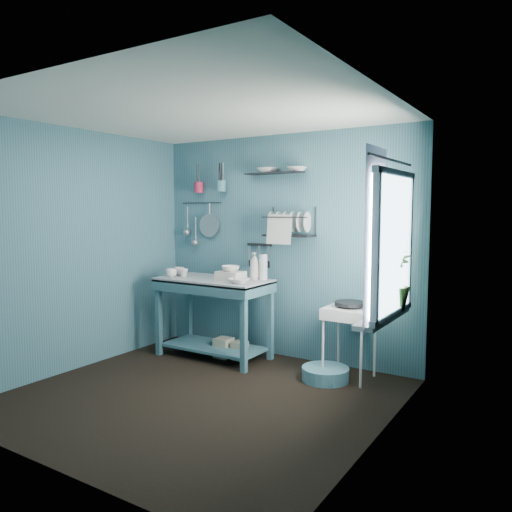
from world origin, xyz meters
The scene contains 36 objects.
floor centered at (0.00, 0.00, 0.00)m, with size 3.20×3.20×0.00m, color black.
ceiling centered at (0.00, 0.00, 2.50)m, with size 3.20×3.20×0.00m, color silver.
wall_back centered at (0.00, 1.50, 1.25)m, with size 3.20×3.20×0.00m, color #345E6B.
wall_front centered at (0.00, -1.50, 1.25)m, with size 3.20×3.20×0.00m, color #345E6B.
wall_left centered at (-1.60, 0.00, 1.25)m, with size 3.00×3.00×0.00m, color #345E6B.
wall_right centered at (1.60, 0.00, 1.25)m, with size 3.00×3.00×0.00m, color #345E6B.
work_counter centered at (-0.62, 1.02, 0.45)m, with size 1.27×0.63×0.90m, color #2F5964.
mug_left centered at (-1.10, 0.86, 0.95)m, with size 0.12×0.12×0.10m, color silver.
mug_mid centered at (-1.00, 0.96, 0.95)m, with size 0.10×0.10×0.09m, color silver.
mug_right centered at (-1.12, 1.02, 0.95)m, with size 0.12×0.12×0.10m, color silver.
wash_tub centered at (-0.37, 1.00, 0.95)m, with size 0.28×0.22×0.10m, color #B9B2A9.
tub_bowl centered at (-0.37, 1.00, 1.03)m, with size 0.20×0.20×0.06m, color silver.
soap_bottle centered at (-0.20, 1.22, 1.05)m, with size 0.12×0.12×0.30m, color #B9B2A9.
water_bottle centered at (-0.10, 1.24, 1.04)m, with size 0.09×0.09×0.28m, color silver.
counter_bowl centered at (-0.17, 0.87, 0.93)m, with size 0.22×0.22×0.05m, color silver.
hotplate_stand centered at (0.94, 1.16, 0.36)m, with size 0.45×0.45×0.72m, color silver.
frying_pan centered at (0.94, 1.16, 0.75)m, with size 0.30×0.30×0.04m, color black.
knife_strip centered at (-0.29, 1.47, 1.27)m, with size 0.32×0.02×0.03m, color black.
dish_rack centered at (0.15, 1.37, 1.54)m, with size 0.55×0.24×0.32m, color black.
upper_shelf centered at (-0.06, 1.40, 2.07)m, with size 0.70×0.18×0.01m, color black.
shelf_bowl_left centered at (-0.14, 1.40, 2.02)m, with size 0.22×0.22×0.05m, color silver.
shelf_bowl_right centered at (0.23, 1.40, 2.01)m, with size 0.20×0.20×0.05m, color silver.
utensil_cup_magenta centered at (-1.13, 1.42, 1.94)m, with size 0.11×0.11×0.13m, color #B02040.
utensil_cup_teal centered at (-0.79, 1.42, 1.95)m, with size 0.11×0.11×0.13m, color teal.
colander centered at (-1.00, 1.45, 1.48)m, with size 0.28×0.28×0.03m, color #97999E.
ladle_outer centered at (-1.35, 1.46, 1.55)m, with size 0.01×0.01×0.30m, color #97999E.
ladle_inner centered at (-1.22, 1.46, 1.43)m, with size 0.01×0.01×0.30m, color #97999E.
hook_rail centered at (-1.13, 1.47, 1.75)m, with size 0.01×0.01×0.60m, color black.
window_glass centered at (1.59, 0.45, 1.40)m, with size 1.10×1.10×0.00m, color white.
windowsill centered at (1.50, 0.45, 0.81)m, with size 0.16×0.95×0.04m, color silver.
curtain centered at (1.52, 0.15, 1.45)m, with size 1.35×1.35×0.00m, color silver.
curtain_rod centered at (1.54, 0.45, 2.05)m, with size 0.02×0.02×1.05m, color black.
potted_plant centered at (1.50, 0.68, 1.08)m, with size 0.28×0.28×0.50m, color #366629.
storage_tin_large centered at (-0.52, 1.07, 0.11)m, with size 0.18×0.18×0.22m, color gray.
storage_tin_small centered at (-0.32, 1.10, 0.10)m, with size 0.15×0.15×0.20m, color gray.
floor_basin centered at (0.77, 0.98, 0.07)m, with size 0.46×0.46×0.13m, color teal.
Camera 1 is at (2.72, -3.41, 1.67)m, focal length 35.00 mm.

